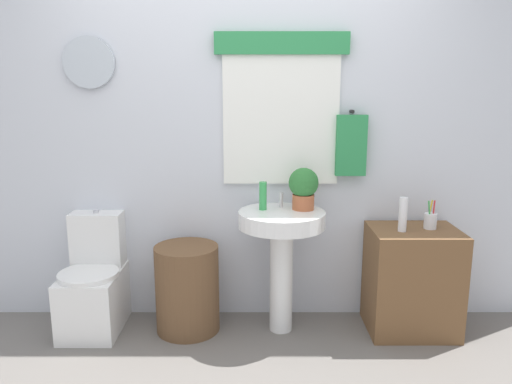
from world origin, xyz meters
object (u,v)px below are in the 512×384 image
laundry_hamper (187,288)px  pedestal_sink (281,240)px  wooden_cabinet (412,280)px  soap_bottle (263,196)px  potted_plant (303,187)px  toothbrush_cup (430,220)px  toilet (94,285)px  lotion_bottle (403,214)px

laundry_hamper → pedestal_sink: pedestal_sink is taller
laundry_hamper → wooden_cabinet: size_ratio=0.83×
wooden_cabinet → soap_bottle: bearing=177.1°
pedestal_sink → potted_plant: bearing=23.2°
potted_plant → toothbrush_cup: (0.81, -0.04, -0.21)m
potted_plant → toilet: bearing=-179.0°
soap_bottle → toothbrush_cup: soap_bottle is taller
laundry_hamper → potted_plant: bearing=4.5°
pedestal_sink → toothbrush_cup: bearing=1.2°
toilet → pedestal_sink: (1.24, -0.04, 0.33)m
soap_bottle → laundry_hamper: bearing=-174.2°
wooden_cabinet → toilet: bearing=179.0°
potted_plant → wooden_cabinet: bearing=-4.8°
lotion_bottle → laundry_hamper: bearing=178.3°
toilet → lotion_bottle: size_ratio=3.57×
potted_plant → toothbrush_cup: bearing=-2.8°
wooden_cabinet → lotion_bottle: lotion_bottle is taller
toothbrush_cup → laundry_hamper: bearing=-179.3°
pedestal_sink → wooden_cabinet: (0.86, 0.00, -0.28)m
toothbrush_cup → soap_bottle: bearing=178.4°
laundry_hamper → pedestal_sink: size_ratio=0.71×
lotion_bottle → wooden_cabinet: bearing=22.2°
wooden_cabinet → soap_bottle: size_ratio=3.79×
toothbrush_cup → wooden_cabinet: bearing=-168.4°
laundry_hamper → lotion_bottle: 1.47m
toilet → potted_plant: size_ratio=2.87×
toothbrush_cup → potted_plant: bearing=177.2°
potted_plant → pedestal_sink: bearing=-156.8°
potted_plant → lotion_bottle: 0.65m
laundry_hamper → wooden_cabinet: 1.47m
pedestal_sink → lotion_bottle: 0.78m
pedestal_sink → wooden_cabinet: bearing=0.0°
laundry_hamper → wooden_cabinet: (1.47, 0.00, 0.06)m
wooden_cabinet → potted_plant: size_ratio=2.55×
wooden_cabinet → soap_bottle: (-0.98, 0.05, 0.55)m
pedestal_sink → lotion_bottle: (0.76, -0.04, 0.18)m
pedestal_sink → soap_bottle: size_ratio=4.44×
wooden_cabinet → potted_plant: bearing=175.2°
potted_plant → soap_bottle: bearing=-177.8°
wooden_cabinet → laundry_hamper: bearing=180.0°
lotion_bottle → potted_plant: bearing=170.8°
toilet → soap_bottle: 1.27m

